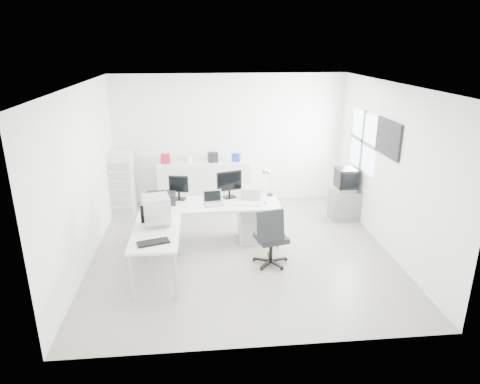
{
  "coord_description": "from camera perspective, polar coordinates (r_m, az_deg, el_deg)",
  "views": [
    {
      "loc": [
        -0.67,
        -6.62,
        3.42
      ],
      "look_at": [
        0.0,
        0.2,
        1.0
      ],
      "focal_mm": 32.0,
      "sensor_mm": 36.0,
      "label": 1
    }
  ],
  "objects": [
    {
      "name": "crt_monitor",
      "position": [
        6.65,
        -11.11,
        -2.47
      ],
      "size": [
        0.48,
        0.48,
        0.46
      ],
      "primitive_type": null,
      "rotation": [
        0.0,
        0.0,
        0.21
      ],
      "color": "#B7B7BA",
      "rests_on": "side_desk"
    },
    {
      "name": "black_keyboard",
      "position": [
        6.14,
        -11.5,
        -6.6
      ],
      "size": [
        0.48,
        0.3,
        0.03
      ],
      "primitive_type": "cube",
      "rotation": [
        0.0,
        0.0,
        0.3
      ],
      "color": "black",
      "rests_on": "side_desk"
    },
    {
      "name": "filing_cabinet",
      "position": [
        9.19,
        -15.42,
        1.21
      ],
      "size": [
        0.46,
        0.55,
        1.31
      ],
      "primitive_type": "cube",
      "color": "white",
      "rests_on": "floor"
    },
    {
      "name": "lcd_monitor_small",
      "position": [
        7.66,
        -8.17,
        0.57
      ],
      "size": [
        0.38,
        0.26,
        0.44
      ],
      "primitive_type": null,
      "rotation": [
        0.0,
        0.0,
        -0.2
      ],
      "color": "black",
      "rests_on": "main_desk"
    },
    {
      "name": "right_wall",
      "position": [
        7.61,
        19.26,
        2.95
      ],
      "size": [
        0.02,
        5.0,
        2.8
      ],
      "primitive_type": "cube",
      "color": "white",
      "rests_on": "floor"
    },
    {
      "name": "clutter_box_c",
      "position": [
        9.17,
        -3.65,
        4.66
      ],
      "size": [
        0.22,
        0.21,
        0.2
      ],
      "primitive_type": "cube",
      "rotation": [
        0.0,
        0.0,
        0.12
      ],
      "color": "black",
      "rests_on": "sideboard"
    },
    {
      "name": "wall_picture",
      "position": [
        7.57,
        19.17,
        6.79
      ],
      "size": [
        0.04,
        0.9,
        0.6
      ],
      "primitive_type": null,
      "color": "black",
      "rests_on": "right_wall"
    },
    {
      "name": "white_mouse",
      "position": [
        7.46,
        3.37,
        -1.28
      ],
      "size": [
        0.06,
        0.06,
        0.06
      ],
      "primitive_type": "sphere",
      "color": "white",
      "rests_on": "main_desk"
    },
    {
      "name": "drawer_pedestal",
      "position": [
        7.75,
        1.3,
        -4.29
      ],
      "size": [
        0.4,
        0.5,
        0.6
      ],
      "primitive_type": "cube",
      "color": "white",
      "rests_on": "floor"
    },
    {
      "name": "window",
      "position": [
        8.62,
        16.06,
        6.51
      ],
      "size": [
        0.02,
        1.2,
        1.1
      ],
      "primitive_type": null,
      "color": "white",
      "rests_on": "right_wall"
    },
    {
      "name": "desk_lamp",
      "position": [
        7.8,
        4.04,
        1.05
      ],
      "size": [
        0.17,
        0.17,
        0.43
      ],
      "primitive_type": null,
      "rotation": [
        0.0,
        0.0,
        -0.25
      ],
      "color": "silver",
      "rests_on": "main_desk"
    },
    {
      "name": "ceiling",
      "position": [
        6.68,
        0.17,
        14.13
      ],
      "size": [
        5.0,
        5.0,
        0.01
      ],
      "primitive_type": "cube",
      "color": "white",
      "rests_on": "back_wall"
    },
    {
      "name": "inkjet_printer",
      "position": [
        7.58,
        -10.43,
        -0.81
      ],
      "size": [
        0.51,
        0.4,
        0.17
      ],
      "primitive_type": "cube",
      "rotation": [
        0.0,
        0.0,
        0.04
      ],
      "color": "black",
      "rests_on": "main_desk"
    },
    {
      "name": "clutter_bottle",
      "position": [
        9.26,
        -11.75,
        4.49
      ],
      "size": [
        0.07,
        0.07,
        0.22
      ],
      "primitive_type": "cylinder",
      "color": "white",
      "rests_on": "sideboard"
    },
    {
      "name": "left_wall",
      "position": [
        7.16,
        -20.18,
        1.84
      ],
      "size": [
        0.02,
        5.0,
        2.8
      ],
      "primitive_type": "cube",
      "color": "white",
      "rests_on": "floor"
    },
    {
      "name": "white_keyboard",
      "position": [
        7.39,
        1.13,
        -1.67
      ],
      "size": [
        0.45,
        0.22,
        0.02
      ],
      "primitive_type": "cube",
      "rotation": [
        0.0,
        0.0,
        -0.22
      ],
      "color": "white",
      "rests_on": "main_desk"
    },
    {
      "name": "tv_cabinet",
      "position": [
        8.9,
        13.73,
        -1.65
      ],
      "size": [
        0.55,
        0.45,
        0.6
      ],
      "primitive_type": "cube",
      "color": "slate",
      "rests_on": "floor"
    },
    {
      "name": "floor",
      "position": [
        7.48,
        0.15,
        -7.75
      ],
      "size": [
        5.0,
        5.0,
        0.01
      ],
      "primitive_type": "cube",
      "color": "#B3AFA1",
      "rests_on": "ground"
    },
    {
      "name": "clutter_box_d",
      "position": [
        9.2,
        -0.52,
        4.65
      ],
      "size": [
        0.21,
        0.19,
        0.17
      ],
      "primitive_type": "cube",
      "rotation": [
        0.0,
        0.0,
        -0.31
      ],
      "color": "#1736A4",
      "rests_on": "sideboard"
    },
    {
      "name": "crt_tv",
      "position": [
        8.73,
        14.0,
        1.57
      ],
      "size": [
        0.5,
        0.48,
        0.45
      ],
      "primitive_type": null,
      "color": "black",
      "rests_on": "tv_cabinet"
    },
    {
      "name": "back_wall",
      "position": [
        9.37,
        -1.38,
        6.99
      ],
      "size": [
        5.0,
        0.02,
        2.8
      ],
      "primitive_type": "cube",
      "color": "white",
      "rests_on": "floor"
    },
    {
      "name": "laptop",
      "position": [
        7.36,
        -3.56,
        -0.93
      ],
      "size": [
        0.38,
        0.39,
        0.23
      ],
      "primitive_type": null,
      "rotation": [
        0.0,
        0.0,
        0.13
      ],
      "color": "#B7B7BA",
      "rests_on": "main_desk"
    },
    {
      "name": "side_desk",
      "position": [
        6.67,
        -10.96,
        -8.11
      ],
      "size": [
        0.7,
        1.4,
        0.75
      ],
      "primitive_type": null,
      "color": "white",
      "rests_on": "floor"
    },
    {
      "name": "laser_printer",
      "position": [
        7.71,
        1.55,
        -0.02
      ],
      "size": [
        0.41,
        0.37,
        0.2
      ],
      "primitive_type": "cube",
      "rotation": [
        0.0,
        0.0,
        -0.23
      ],
      "color": "#A2A2A2",
      "rests_on": "main_desk"
    },
    {
      "name": "sideboard",
      "position": [
        9.33,
        -4.8,
        1.09
      ],
      "size": [
        1.97,
        0.49,
        0.98
      ],
      "primitive_type": "cube",
      "color": "white",
      "rests_on": "floor"
    },
    {
      "name": "clutter_box_b",
      "position": [
        9.17,
        -6.77,
        4.35
      ],
      "size": [
        0.17,
        0.15,
        0.13
      ],
      "primitive_type": "cube",
      "rotation": [
        0.0,
        0.0,
        0.39
      ],
      "color": "white",
      "rests_on": "sideboard"
    },
    {
      "name": "clutter_box_a",
      "position": [
        9.19,
        -9.9,
        4.39
      ],
      "size": [
        0.19,
        0.17,
        0.19
      ],
      "primitive_type": "cube",
      "rotation": [
        0.0,
        0.0,
        -0.03
      ],
      "color": "maroon",
      "rests_on": "sideboard"
    },
    {
      "name": "lcd_monitor_large",
      "position": [
        7.66,
        -1.44,
        0.96
      ],
      "size": [
        0.5,
        0.32,
        0.49
      ],
      "primitive_type": null,
      "rotation": [
        0.0,
        0.0,
        0.31
      ],
      "color": "black",
      "rests_on": "main_desk"
    },
    {
      "name": "office_chair",
      "position": [
        6.85,
        4.19,
        -5.75
      ],
      "size": [
        0.71,
        0.71,
        1.02
      ],
      "primitive_type": null,
      "rotation": [
        0.0,
        0.0,
        0.24
      ],
      "color": "#292B2F",
      "rests_on": "floor"
    },
    {
      "name": "main_desk",
      "position": [
        7.63,
        -3.89,
        -4.12
      ],
      "size": [
        2.4,
        0.8,
        0.75
      ],
      "primitive_type": null,
      "color": "white",
      "rests_on": "floor"
    }
  ]
}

